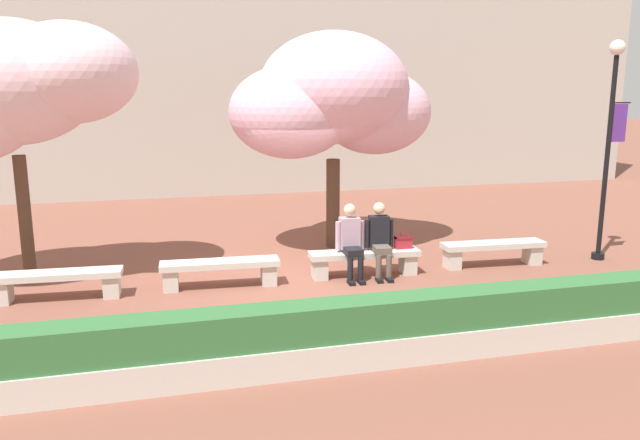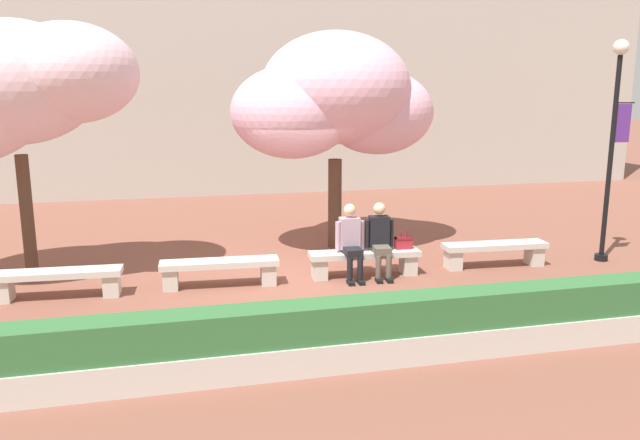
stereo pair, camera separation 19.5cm
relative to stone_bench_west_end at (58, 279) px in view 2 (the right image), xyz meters
name	(u,v)px [view 2 (the right image)]	position (x,y,z in m)	size (l,w,h in m)	color
ground_plane	(294,281)	(3.76, 0.00, -0.31)	(100.00, 100.00, 0.00)	brown
building_facade	(226,37)	(3.76, 11.14, 4.56)	(28.00, 4.00, 9.74)	#B7B2A8
stone_bench_west_end	(58,279)	(0.00, 0.00, 0.00)	(1.96, 0.53, 0.45)	beige
stone_bench_near_west	(220,269)	(2.51, 0.00, 0.00)	(1.96, 0.53, 0.45)	beige
stone_bench_center	(365,259)	(5.01, 0.00, 0.00)	(1.96, 0.53, 0.45)	beige
stone_bench_near_east	(495,250)	(7.52, 0.00, 0.00)	(1.96, 0.53, 0.45)	beige
person_seated_left	(351,239)	(4.74, -0.05, 0.39)	(0.51, 0.69, 1.29)	black
person_seated_right	(380,237)	(5.27, -0.05, 0.39)	(0.51, 0.71, 1.29)	black
handbag	(404,242)	(5.73, 0.00, 0.27)	(0.30, 0.15, 0.34)	#A3232D
cherry_tree_main	(334,100)	(5.02, 2.13, 2.70)	(4.16, 3.15, 4.34)	#513828
cherry_tree_secondary	(3,87)	(-0.75, 1.05, 2.93)	(4.24, 2.56, 4.31)	#513828
lamp_post_with_banner	(614,131)	(9.74, -0.09, 2.14)	(0.54, 0.28, 4.09)	black
planter_hedge_foreground	(351,334)	(3.76, -3.40, 0.08)	(12.55, 0.50, 0.80)	beige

